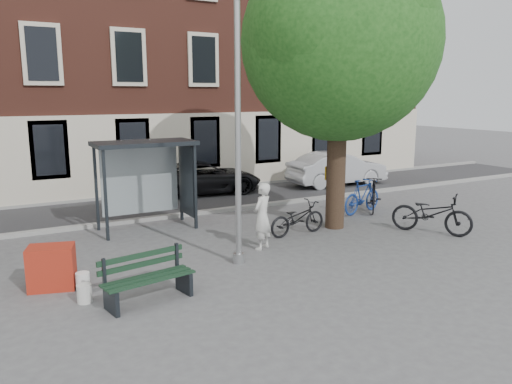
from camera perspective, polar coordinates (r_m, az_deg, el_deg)
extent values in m
plane|color=#4C4C4F|center=(11.99, -1.98, -8.09)|extent=(90.00, 90.00, 0.00)
cube|color=#28282B|center=(18.28, -11.98, -1.59)|extent=(40.00, 4.00, 0.01)
cube|color=gray|center=(16.41, -9.93, -2.76)|extent=(40.00, 0.25, 0.12)
cube|color=gray|center=(20.15, -13.67, -0.33)|extent=(40.00, 0.25, 0.12)
cube|color=brown|center=(23.86, -17.15, 17.98)|extent=(30.00, 8.00, 14.00)
cylinder|color=#9EA0A3|center=(11.36, -2.08, 6.35)|extent=(0.14, 0.14, 6.00)
cylinder|color=#9EA0A3|center=(11.95, -1.99, -7.55)|extent=(0.28, 0.28, 0.24)
cylinder|color=black|center=(14.92, 9.13, 2.32)|extent=(0.56, 0.56, 3.40)
sphere|color=#1A4815|center=(14.83, 9.59, 16.60)|extent=(5.60, 5.60, 5.60)
sphere|color=#1A4815|center=(15.75, 11.40, 18.03)|extent=(3.92, 3.92, 3.92)
sphere|color=#1A4815|center=(14.14, 7.74, 18.15)|extent=(4.20, 4.20, 4.20)
sphere|color=#1A4815|center=(14.34, 12.69, 19.10)|extent=(3.64, 3.64, 3.64)
cube|color=#1E2328|center=(14.05, -16.83, -0.42)|extent=(0.08, 0.08, 2.50)
cube|color=#1E2328|center=(14.79, -6.96, 0.53)|extent=(0.08, 0.08, 2.50)
cube|color=#1E2328|center=(15.21, -17.79, 0.37)|extent=(0.08, 0.08, 2.50)
cube|color=#1E2328|center=(15.90, -8.58, 1.22)|extent=(0.08, 0.08, 2.50)
cube|color=#1E2328|center=(14.75, -12.66, 5.46)|extent=(2.85, 1.45, 0.12)
cube|color=#8C999E|center=(15.48, -13.11, 1.26)|extent=(2.34, 0.04, 2.00)
cube|color=#1E2328|center=(15.32, -7.81, 1.35)|extent=(0.12, 1.14, 2.12)
cube|color=#D84C19|center=(15.35, -7.57, 1.37)|extent=(0.02, 0.90, 1.62)
imported|color=silver|center=(12.80, 0.71, -2.79)|extent=(0.76, 0.68, 1.74)
cube|color=#1E2328|center=(9.69, -16.21, -11.86)|extent=(0.18, 0.57, 0.46)
cube|color=#1E2328|center=(10.31, -8.22, -10.10)|extent=(0.18, 0.57, 0.46)
cube|color=#15301E|center=(9.73, -11.64, -9.95)|extent=(1.78, 0.43, 0.04)
cube|color=#15301E|center=(9.89, -12.14, -9.63)|extent=(1.78, 0.43, 0.04)
cube|color=#15301E|center=(10.04, -12.62, -9.32)|extent=(1.78, 0.43, 0.04)
cube|color=#15301E|center=(10.06, -12.93, -8.06)|extent=(1.77, 0.36, 0.10)
cube|color=#15301E|center=(10.00, -12.98, -7.06)|extent=(1.77, 0.36, 0.10)
imported|color=black|center=(14.22, 4.76, -3.01)|extent=(1.88, 0.77, 0.97)
imported|color=navy|center=(17.13, 12.06, -0.46)|extent=(2.02, 1.02, 1.17)
imported|color=black|center=(15.16, 19.43, -2.31)|extent=(1.85, 2.32, 1.18)
imported|color=black|center=(17.52, 13.29, -0.30)|extent=(1.66, 1.77, 1.14)
imported|color=black|center=(20.27, -5.99, 1.67)|extent=(4.89, 2.73, 1.29)
imported|color=#B6B8BF|center=(22.26, 9.26, 2.65)|extent=(4.52, 1.78, 1.47)
cube|color=#9F2415|center=(11.16, -22.31, -7.97)|extent=(1.03, 0.83, 0.90)
cylinder|color=silver|center=(10.31, -19.03, -10.92)|extent=(0.30, 0.30, 0.36)
cylinder|color=white|center=(10.96, -19.18, -9.60)|extent=(0.31, 0.31, 0.36)
cylinder|color=silver|center=(11.79, -20.80, -8.24)|extent=(0.33, 0.33, 0.36)
cylinder|color=#9EA0A3|center=(15.25, 8.13, -0.56)|extent=(0.04, 0.04, 1.78)
cube|color=gold|center=(15.12, 8.20, 2.18)|extent=(0.30, 0.15, 0.41)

